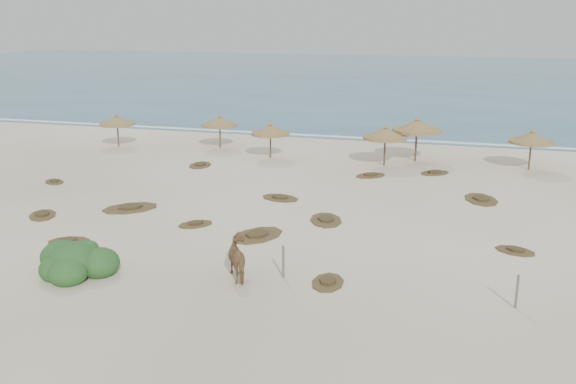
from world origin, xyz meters
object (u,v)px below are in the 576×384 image
(palapa_1, at_px, (220,122))
(bush, at_px, (75,262))
(horse, at_px, (241,258))
(palapa_0, at_px, (117,121))

(palapa_1, height_order, bush, palapa_1)
(bush, bearing_deg, horse, 12.36)
(palapa_0, bearing_deg, bush, -63.64)
(palapa_1, distance_m, horse, 23.67)
(palapa_0, bearing_deg, horse, -50.40)
(palapa_0, height_order, horse, palapa_0)
(palapa_0, relative_size, palapa_1, 1.00)
(bush, bearing_deg, palapa_0, 116.36)
(horse, bearing_deg, palapa_1, -102.30)
(palapa_0, distance_m, horse, 26.17)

